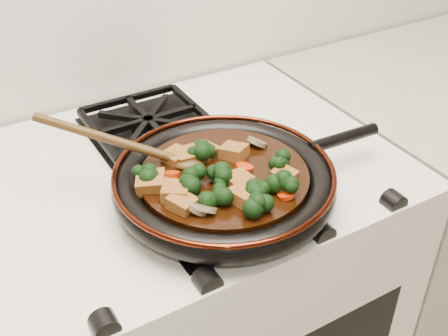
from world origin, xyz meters
TOP-DOWN VIEW (x-y plane):
  - stove at (0.00, 1.69)m, footprint 0.76×0.60m
  - burner_grate_front at (0.00, 1.55)m, footprint 0.23×0.23m
  - burner_grate_back at (0.00, 1.83)m, footprint 0.23×0.23m
  - skillet at (0.01, 1.55)m, footprint 0.49×0.36m
  - braising_sauce at (0.01, 1.55)m, footprint 0.27×0.27m
  - tofu_cube_0 at (-0.08, 1.54)m, footprint 0.06×0.06m
  - tofu_cube_1 at (0.01, 1.62)m, footprint 0.04×0.05m
  - tofu_cube_2 at (-0.10, 1.58)m, footprint 0.06×0.06m
  - tofu_cube_3 at (-0.04, 1.63)m, footprint 0.05×0.05m
  - tofu_cube_4 at (-0.02, 1.62)m, footprint 0.05×0.04m
  - tofu_cube_5 at (-0.09, 1.51)m, footprint 0.05×0.05m
  - tofu_cube_6 at (0.08, 1.49)m, footprint 0.04×0.05m
  - tofu_cube_7 at (0.05, 1.59)m, footprint 0.05×0.06m
  - tofu_cube_8 at (0.00, 1.48)m, footprint 0.05×0.05m
  - tofu_cube_9 at (0.01, 1.52)m, footprint 0.04×0.04m
  - broccoli_floret_0 at (-0.00, 1.53)m, footprint 0.08×0.08m
  - broccoli_floret_1 at (0.00, 1.44)m, footprint 0.09×0.09m
  - broccoli_floret_2 at (0.10, 1.51)m, footprint 0.07×0.07m
  - broccoli_floret_3 at (-0.04, 1.50)m, footprint 0.08×0.08m
  - broccoli_floret_4 at (-0.10, 1.59)m, footprint 0.08×0.08m
  - broccoli_floret_5 at (-0.05, 1.55)m, footprint 0.08×0.09m
  - broccoli_floret_6 at (0.02, 1.47)m, footprint 0.08×0.08m
  - broccoli_floret_7 at (0.06, 1.47)m, footprint 0.08×0.07m
  - broccoli_floret_8 at (-0.00, 1.61)m, footprint 0.09×0.09m
  - carrot_coin_0 at (0.01, 1.53)m, footprint 0.03×0.03m
  - carrot_coin_1 at (0.04, 1.55)m, footprint 0.03×0.03m
  - carrot_coin_2 at (0.06, 1.46)m, footprint 0.03×0.03m
  - carrot_coin_3 at (0.01, 1.55)m, footprint 0.03×0.03m
  - carrot_coin_4 at (-0.06, 1.59)m, footprint 0.03×0.03m
  - mushroom_slice_0 at (-0.07, 1.49)m, footprint 0.04×0.04m
  - mushroom_slice_1 at (0.10, 1.60)m, footprint 0.04×0.04m
  - mushroom_slice_2 at (-0.06, 1.48)m, footprint 0.05×0.05m
  - mushroom_slice_3 at (-0.09, 1.57)m, footprint 0.04×0.04m
  - wooden_spoon at (-0.09, 1.65)m, footprint 0.14×0.11m

SIDE VIEW (x-z plane):
  - stove at x=0.00m, z-range 0.00..0.90m
  - burner_grate_front at x=0.00m, z-range 0.90..0.93m
  - burner_grate_back at x=0.00m, z-range 0.90..0.93m
  - skillet at x=0.01m, z-range 0.92..0.97m
  - braising_sauce at x=0.01m, z-range 0.94..0.96m
  - carrot_coin_0 at x=0.01m, z-range 0.96..0.97m
  - carrot_coin_1 at x=0.04m, z-range 0.96..0.97m
  - carrot_coin_2 at x=0.06m, z-range 0.96..0.97m
  - carrot_coin_3 at x=0.01m, z-range 0.95..0.97m
  - carrot_coin_4 at x=-0.06m, z-range 0.95..0.97m
  - mushroom_slice_0 at x=-0.07m, z-range 0.95..0.98m
  - mushroom_slice_1 at x=0.10m, z-range 0.95..0.98m
  - mushroom_slice_2 at x=-0.06m, z-range 0.95..0.98m
  - mushroom_slice_3 at x=-0.09m, z-range 0.95..0.98m
  - tofu_cube_1 at x=0.01m, z-range 0.96..0.98m
  - tofu_cube_6 at x=0.08m, z-range 0.95..0.98m
  - tofu_cube_3 at x=-0.04m, z-range 0.96..0.98m
  - tofu_cube_5 at x=-0.09m, z-range 0.95..0.98m
  - tofu_cube_9 at x=0.01m, z-range 0.95..0.98m
  - tofu_cube_7 at x=0.05m, z-range 0.95..0.98m
  - tofu_cube_0 at x=-0.08m, z-range 0.95..0.98m
  - tofu_cube_2 at x=-0.10m, z-range 0.95..0.98m
  - tofu_cube_4 at x=-0.02m, z-range 0.95..0.98m
  - tofu_cube_8 at x=0.00m, z-range 0.95..0.98m
  - broccoli_floret_6 at x=0.02m, z-range 0.94..1.00m
  - broccoli_floret_3 at x=-0.04m, z-range 0.94..1.00m
  - broccoli_floret_8 at x=0.00m, z-range 0.94..1.00m
  - broccoli_floret_0 at x=0.00m, z-range 0.94..1.00m
  - broccoli_floret_2 at x=0.10m, z-range 0.94..1.00m
  - broccoli_floret_4 at x=-0.10m, z-range 0.94..1.00m
  - broccoli_floret_5 at x=-0.05m, z-range 0.94..1.00m
  - broccoli_floret_7 at x=0.06m, z-range 0.94..1.00m
  - broccoli_floret_1 at x=0.00m, z-range 0.93..1.01m
  - wooden_spoon at x=-0.09m, z-range 0.86..1.11m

